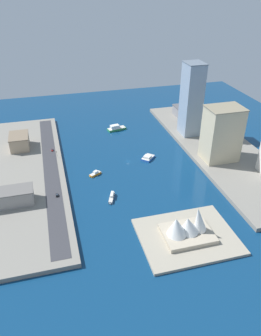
{
  "coord_description": "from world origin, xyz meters",
  "views": [
    {
      "loc": [
        68.59,
        264.6,
        156.04
      ],
      "look_at": [
        2.33,
        18.25,
        3.59
      ],
      "focal_mm": 35.11,
      "sensor_mm": 36.0,
      "label": 1
    }
  ],
  "objects_px": {
    "office_block_beige": "(222,134)",
    "traffic_light_waterfront": "(57,153)",
    "water_taxi_orange": "(95,174)",
    "apartment_midrise_tan": "(19,141)",
    "catamaran_blue": "(148,158)",
    "carpark_squat_concrete": "(10,197)",
    "opera_landmark": "(186,227)",
    "yacht_sleek_gray": "(112,197)",
    "ferry_green_doubledeck": "(116,128)",
    "tower_tall_glass": "(191,100)",
    "suv_black": "(57,195)",
    "warehouse_low_gray": "(186,110)",
    "pickup_red": "(52,150)"
  },
  "relations": [
    {
      "from": "water_taxi_orange",
      "to": "apartment_midrise_tan",
      "type": "height_order",
      "value": "apartment_midrise_tan"
    },
    {
      "from": "water_taxi_orange",
      "to": "carpark_squat_concrete",
      "type": "xyz_separation_m",
      "value": [
        69.65,
        29.64,
        8.24
      ]
    },
    {
      "from": "yacht_sleek_gray",
      "to": "warehouse_low_gray",
      "type": "distance_m",
      "value": 189.92
    },
    {
      "from": "suv_black",
      "to": "traffic_light_waterfront",
      "type": "bearing_deg",
      "value": -94.26
    },
    {
      "from": "office_block_beige",
      "to": "warehouse_low_gray",
      "type": "bearing_deg",
      "value": -97.22
    },
    {
      "from": "catamaran_blue",
      "to": "carpark_squat_concrete",
      "type": "xyz_separation_m",
      "value": [
        124.19,
        45.51,
        8.11
      ]
    },
    {
      "from": "yacht_sleek_gray",
      "to": "carpark_squat_concrete",
      "type": "xyz_separation_m",
      "value": [
        76.25,
        -9.41,
        8.16
      ]
    },
    {
      "from": "warehouse_low_gray",
      "to": "opera_landmark",
      "type": "height_order",
      "value": "opera_landmark"
    },
    {
      "from": "pickup_red",
      "to": "traffic_light_waterfront",
      "type": "height_order",
      "value": "traffic_light_waterfront"
    },
    {
      "from": "water_taxi_orange",
      "to": "apartment_midrise_tan",
      "type": "bearing_deg",
      "value": -45.31
    },
    {
      "from": "warehouse_low_gray",
      "to": "carpark_squat_concrete",
      "type": "relative_size",
      "value": 0.83
    },
    {
      "from": "water_taxi_orange",
      "to": "tower_tall_glass",
      "type": "bearing_deg",
      "value": -154.46
    },
    {
      "from": "catamaran_blue",
      "to": "opera_landmark",
      "type": "height_order",
      "value": "opera_landmark"
    },
    {
      "from": "apartment_midrise_tan",
      "to": "carpark_squat_concrete",
      "type": "relative_size",
      "value": 0.75
    },
    {
      "from": "ferry_green_doubledeck",
      "to": "tower_tall_glass",
      "type": "relative_size",
      "value": 0.3
    },
    {
      "from": "ferry_green_doubledeck",
      "to": "carpark_squat_concrete",
      "type": "bearing_deg",
      "value": 47.64
    },
    {
      "from": "warehouse_low_gray",
      "to": "catamaran_blue",
      "type": "bearing_deg",
      "value": 48.79
    },
    {
      "from": "office_block_beige",
      "to": "traffic_light_waterfront",
      "type": "height_order",
      "value": "office_block_beige"
    },
    {
      "from": "catamaran_blue",
      "to": "suv_black",
      "type": "relative_size",
      "value": 3.71
    },
    {
      "from": "traffic_light_waterfront",
      "to": "apartment_midrise_tan",
      "type": "bearing_deg",
      "value": -41.25
    },
    {
      "from": "office_block_beige",
      "to": "suv_black",
      "type": "bearing_deg",
      "value": 8.5
    },
    {
      "from": "opera_landmark",
      "to": "warehouse_low_gray",
      "type": "bearing_deg",
      "value": -113.25
    },
    {
      "from": "water_taxi_orange",
      "to": "suv_black",
      "type": "bearing_deg",
      "value": 39.3
    },
    {
      "from": "office_block_beige",
      "to": "pickup_red",
      "type": "bearing_deg",
      "value": -20.47
    },
    {
      "from": "carpark_squat_concrete",
      "to": "water_taxi_orange",
      "type": "bearing_deg",
      "value": -156.95
    },
    {
      "from": "yacht_sleek_gray",
      "to": "suv_black",
      "type": "relative_size",
      "value": 3.63
    },
    {
      "from": "apartment_midrise_tan",
      "to": "carpark_squat_concrete",
      "type": "height_order",
      "value": "apartment_midrise_tan"
    },
    {
      "from": "opera_landmark",
      "to": "traffic_light_waterfront",
      "type": "bearing_deg",
      "value": -59.92
    },
    {
      "from": "yacht_sleek_gray",
      "to": "apartment_midrise_tan",
      "type": "xyz_separation_m",
      "value": [
        71.4,
        -104.56,
        9.04
      ]
    },
    {
      "from": "carpark_squat_concrete",
      "to": "opera_landmark",
      "type": "distance_m",
      "value": 133.1
    },
    {
      "from": "traffic_light_waterfront",
      "to": "tower_tall_glass",
      "type": "bearing_deg",
      "value": -172.6
    },
    {
      "from": "traffic_light_waterfront",
      "to": "opera_landmark",
      "type": "bearing_deg",
      "value": 120.08
    },
    {
      "from": "carpark_squat_concrete",
      "to": "warehouse_low_gray",
      "type": "bearing_deg",
      "value": -146.45
    },
    {
      "from": "water_taxi_orange",
      "to": "ferry_green_doubledeck",
      "type": "height_order",
      "value": "ferry_green_doubledeck"
    },
    {
      "from": "yacht_sleek_gray",
      "to": "traffic_light_waterfront",
      "type": "height_order",
      "value": "traffic_light_waterfront"
    },
    {
      "from": "catamaran_blue",
      "to": "office_block_beige",
      "type": "xyz_separation_m",
      "value": [
        -63.08,
        21.88,
        27.44
      ]
    },
    {
      "from": "opera_landmark",
      "to": "yacht_sleek_gray",
      "type": "bearing_deg",
      "value": -55.57
    },
    {
      "from": "carpark_squat_concrete",
      "to": "traffic_light_waterfront",
      "type": "distance_m",
      "value": 75.97
    },
    {
      "from": "water_taxi_orange",
      "to": "pickup_red",
      "type": "xyz_separation_m",
      "value": [
        34.35,
        -50.71,
        3.09
      ]
    },
    {
      "from": "water_taxi_orange",
      "to": "traffic_light_waterfront",
      "type": "relative_size",
      "value": 1.83
    },
    {
      "from": "water_taxi_orange",
      "to": "ferry_green_doubledeck",
      "type": "distance_m",
      "value": 98.93
    },
    {
      "from": "catamaran_blue",
      "to": "tower_tall_glass",
      "type": "distance_m",
      "value": 80.67
    },
    {
      "from": "office_block_beige",
      "to": "suv_black",
      "type": "height_order",
      "value": "office_block_beige"
    },
    {
      "from": "ferry_green_doubledeck",
      "to": "tower_tall_glass",
      "type": "height_order",
      "value": "tower_tall_glass"
    },
    {
      "from": "apartment_midrise_tan",
      "to": "carpark_squat_concrete",
      "type": "xyz_separation_m",
      "value": [
        4.86,
        95.15,
        -0.89
      ]
    },
    {
      "from": "office_block_beige",
      "to": "traffic_light_waterfront",
      "type": "relative_size",
      "value": 7.81
    },
    {
      "from": "catamaran_blue",
      "to": "water_taxi_orange",
      "type": "bearing_deg",
      "value": 16.22
    },
    {
      "from": "water_taxi_orange",
      "to": "suv_black",
      "type": "distance_m",
      "value": 45.68
    },
    {
      "from": "office_block_beige",
      "to": "carpark_squat_concrete",
      "type": "relative_size",
      "value": 1.46
    },
    {
      "from": "apartment_midrise_tan",
      "to": "suv_black",
      "type": "relative_size",
      "value": 6.08
    }
  ]
}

